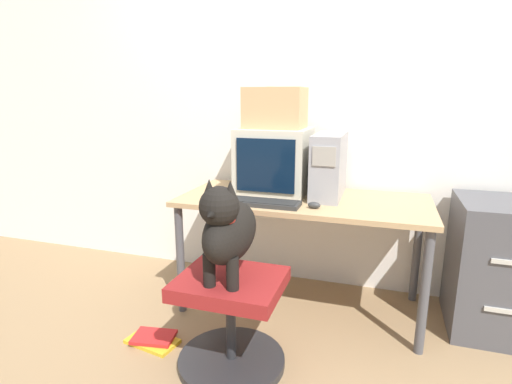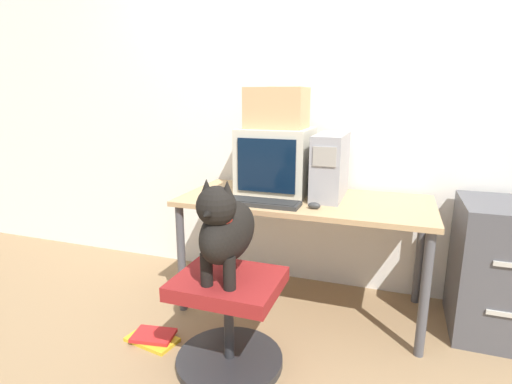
{
  "view_description": "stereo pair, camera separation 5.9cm",
  "coord_description": "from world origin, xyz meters",
  "px_view_note": "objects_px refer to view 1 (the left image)",
  "views": [
    {
      "loc": [
        0.45,
        -1.99,
        1.33
      ],
      "look_at": [
        -0.21,
        0.06,
        0.81
      ],
      "focal_mm": 28.0,
      "sensor_mm": 36.0,
      "label": 1
    },
    {
      "loc": [
        0.51,
        -1.97,
        1.33
      ],
      "look_at": [
        -0.21,
        0.06,
        0.81
      ],
      "focal_mm": 28.0,
      "sensor_mm": 36.0,
      "label": 2
    }
  ],
  "objects_px": {
    "keyboard": "(261,202)",
    "office_chair": "(231,319)",
    "crt_monitor": "(275,160)",
    "pc_tower": "(329,165)",
    "dog": "(228,228)",
    "cardboard_box": "(275,108)",
    "filing_cabinet": "(491,266)",
    "book_stack_floor": "(153,339)"
  },
  "relations": [
    {
      "from": "crt_monitor",
      "to": "filing_cabinet",
      "type": "relative_size",
      "value": 0.57
    },
    {
      "from": "dog",
      "to": "book_stack_floor",
      "type": "distance_m",
      "value": 0.86
    },
    {
      "from": "pc_tower",
      "to": "dog",
      "type": "height_order",
      "value": "pc_tower"
    },
    {
      "from": "filing_cabinet",
      "to": "cardboard_box",
      "type": "height_order",
      "value": "cardboard_box"
    },
    {
      "from": "pc_tower",
      "to": "cardboard_box",
      "type": "distance_m",
      "value": 0.49
    },
    {
      "from": "pc_tower",
      "to": "filing_cabinet",
      "type": "relative_size",
      "value": 0.59
    },
    {
      "from": "office_chair",
      "to": "filing_cabinet",
      "type": "height_order",
      "value": "filing_cabinet"
    },
    {
      "from": "keyboard",
      "to": "office_chair",
      "type": "distance_m",
      "value": 0.67
    },
    {
      "from": "office_chair",
      "to": "book_stack_floor",
      "type": "relative_size",
      "value": 1.79
    },
    {
      "from": "pc_tower",
      "to": "crt_monitor",
      "type": "bearing_deg",
      "value": 177.55
    },
    {
      "from": "pc_tower",
      "to": "office_chair",
      "type": "distance_m",
      "value": 1.08
    },
    {
      "from": "filing_cabinet",
      "to": "cardboard_box",
      "type": "xyz_separation_m",
      "value": [
        -1.29,
        0.02,
        0.87
      ]
    },
    {
      "from": "dog",
      "to": "book_stack_floor",
      "type": "height_order",
      "value": "dog"
    },
    {
      "from": "dog",
      "to": "crt_monitor",
      "type": "bearing_deg",
      "value": 90.22
    },
    {
      "from": "pc_tower",
      "to": "filing_cabinet",
      "type": "bearing_deg",
      "value": -0.34
    },
    {
      "from": "office_chair",
      "to": "cardboard_box",
      "type": "relative_size",
      "value": 1.5
    },
    {
      "from": "filing_cabinet",
      "to": "pc_tower",
      "type": "bearing_deg",
      "value": 179.66
    },
    {
      "from": "pc_tower",
      "to": "office_chair",
      "type": "bearing_deg",
      "value": -113.84
    },
    {
      "from": "crt_monitor",
      "to": "office_chair",
      "type": "bearing_deg",
      "value": -89.78
    },
    {
      "from": "pc_tower",
      "to": "office_chair",
      "type": "relative_size",
      "value": 0.84
    },
    {
      "from": "keyboard",
      "to": "office_chair",
      "type": "relative_size",
      "value": 0.82
    },
    {
      "from": "pc_tower",
      "to": "keyboard",
      "type": "height_order",
      "value": "pc_tower"
    },
    {
      "from": "office_chair",
      "to": "filing_cabinet",
      "type": "distance_m",
      "value": 1.51
    },
    {
      "from": "cardboard_box",
      "to": "book_stack_floor",
      "type": "xyz_separation_m",
      "value": [
        -0.48,
        -0.77,
        -1.24
      ]
    },
    {
      "from": "crt_monitor",
      "to": "book_stack_floor",
      "type": "xyz_separation_m",
      "value": [
        -0.48,
        -0.77,
        -0.91
      ]
    },
    {
      "from": "filing_cabinet",
      "to": "book_stack_floor",
      "type": "relative_size",
      "value": 2.53
    },
    {
      "from": "office_chair",
      "to": "cardboard_box",
      "type": "xyz_separation_m",
      "value": [
        -0.0,
        0.8,
        1.0
      ]
    },
    {
      "from": "crt_monitor",
      "to": "office_chair",
      "type": "distance_m",
      "value": 1.04
    },
    {
      "from": "cardboard_box",
      "to": "dog",
      "type": "bearing_deg",
      "value": -89.78
    },
    {
      "from": "keyboard",
      "to": "dog",
      "type": "bearing_deg",
      "value": -91.38
    },
    {
      "from": "crt_monitor",
      "to": "filing_cabinet",
      "type": "xyz_separation_m",
      "value": [
        1.29,
        -0.02,
        -0.54
      ]
    },
    {
      "from": "keyboard",
      "to": "filing_cabinet",
      "type": "height_order",
      "value": "filing_cabinet"
    },
    {
      "from": "keyboard",
      "to": "cardboard_box",
      "type": "xyz_separation_m",
      "value": [
        -0.01,
        0.34,
        0.52
      ]
    },
    {
      "from": "pc_tower",
      "to": "book_stack_floor",
      "type": "height_order",
      "value": "pc_tower"
    },
    {
      "from": "crt_monitor",
      "to": "pc_tower",
      "type": "relative_size",
      "value": 0.96
    },
    {
      "from": "keyboard",
      "to": "office_chair",
      "type": "xyz_separation_m",
      "value": [
        -0.01,
        -0.46,
        -0.48
      ]
    },
    {
      "from": "keyboard",
      "to": "office_chair",
      "type": "height_order",
      "value": "keyboard"
    },
    {
      "from": "filing_cabinet",
      "to": "office_chair",
      "type": "bearing_deg",
      "value": -148.89
    },
    {
      "from": "office_chair",
      "to": "cardboard_box",
      "type": "distance_m",
      "value": 1.28
    },
    {
      "from": "book_stack_floor",
      "to": "crt_monitor",
      "type": "bearing_deg",
      "value": 58.11
    },
    {
      "from": "keyboard",
      "to": "book_stack_floor",
      "type": "distance_m",
      "value": 0.97
    },
    {
      "from": "crt_monitor",
      "to": "keyboard",
      "type": "xyz_separation_m",
      "value": [
        0.01,
        -0.33,
        -0.19
      ]
    }
  ]
}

